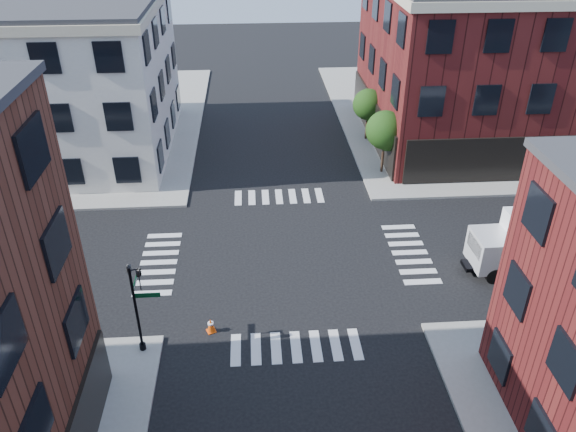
# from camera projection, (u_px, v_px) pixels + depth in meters

# --- Properties ---
(ground) EXTENTS (120.00, 120.00, 0.00)m
(ground) POSITION_uv_depth(u_px,v_px,m) (286.00, 257.00, 31.19)
(ground) COLOR black
(ground) RESTS_ON ground
(sidewalk_ne) EXTENTS (30.00, 30.00, 0.15)m
(sidewalk_ne) POSITION_uv_depth(u_px,v_px,m) (504.00, 113.00, 50.36)
(sidewalk_ne) COLOR gray
(sidewalk_ne) RESTS_ON ground
(sidewalk_nw) EXTENTS (30.00, 30.00, 0.15)m
(sidewalk_nw) POSITION_uv_depth(u_px,v_px,m) (25.00, 125.00, 47.90)
(sidewalk_nw) COLOR gray
(sidewalk_nw) RESTS_ON ground
(building_ne) EXTENTS (25.00, 16.00, 12.00)m
(building_ne) POSITION_uv_depth(u_px,v_px,m) (539.00, 63.00, 43.01)
(building_ne) COLOR #461111
(building_ne) RESTS_ON ground
(building_nw) EXTENTS (22.00, 16.00, 11.00)m
(building_nw) POSITION_uv_depth(u_px,v_px,m) (12.00, 80.00, 40.95)
(building_nw) COLOR silver
(building_nw) RESTS_ON ground
(tree_near) EXTENTS (2.69, 2.69, 4.49)m
(tree_near) POSITION_uv_depth(u_px,v_px,m) (386.00, 132.00, 38.55)
(tree_near) COLOR black
(tree_near) RESTS_ON ground
(tree_far) EXTENTS (2.43, 2.43, 4.07)m
(tree_far) POSITION_uv_depth(u_px,v_px,m) (369.00, 106.00, 43.84)
(tree_far) COLOR black
(tree_far) RESTS_ON ground
(signal_pole) EXTENTS (1.29, 1.24, 4.60)m
(signal_pole) POSITION_uv_depth(u_px,v_px,m) (137.00, 299.00, 23.62)
(signal_pole) COLOR black
(signal_pole) RESTS_ON ground
(box_truck) EXTENTS (7.40, 2.41, 3.32)m
(box_truck) POSITION_uv_depth(u_px,v_px,m) (543.00, 242.00, 29.41)
(box_truck) COLOR white
(box_truck) RESTS_ON ground
(traffic_cone) EXTENTS (0.52, 0.52, 0.74)m
(traffic_cone) POSITION_uv_depth(u_px,v_px,m) (211.00, 325.00, 25.91)
(traffic_cone) COLOR #F2500A
(traffic_cone) RESTS_ON ground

